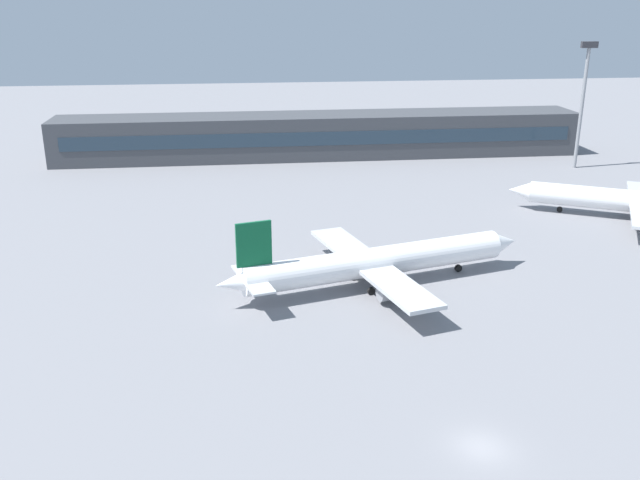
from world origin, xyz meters
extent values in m
plane|color=gray|center=(0.00, 40.00, 0.00)|extent=(400.00, 400.00, 0.00)
cube|color=#3F4247|center=(0.00, 102.46, 4.50)|extent=(110.63, 12.00, 9.00)
cube|color=#263847|center=(0.00, 96.41, 4.95)|extent=(105.10, 0.16, 2.80)
cylinder|color=white|center=(-1.81, 31.72, 2.98)|extent=(32.23, 11.76, 3.43)
cone|color=white|center=(15.35, 36.35, 2.98)|extent=(4.49, 4.12, 3.26)
cone|color=white|center=(-18.80, 27.14, 2.98)|extent=(3.93, 3.21, 2.40)
cube|color=#0C5933|center=(-16.18, 27.85, 7.17)|extent=(3.92, 1.35, 4.96)
cube|color=silver|center=(-16.44, 27.78, 3.16)|extent=(4.79, 9.36, 0.22)
cube|color=silver|center=(-2.68, 31.49, 2.71)|extent=(11.22, 27.25, 0.45)
cylinder|color=gray|center=(-1.27, 26.26, 1.43)|extent=(3.26, 2.49, 1.80)
cylinder|color=gray|center=(-4.09, 36.71, 1.43)|extent=(3.26, 2.49, 1.80)
cylinder|color=black|center=(9.16, 34.68, 0.45)|extent=(0.96, 0.58, 0.90)
cylinder|color=black|center=(-2.94, 28.99, 0.45)|extent=(0.96, 0.58, 0.90)
cylinder|color=black|center=(-4.16, 33.52, 0.45)|extent=(0.96, 0.58, 0.90)
cylinder|color=white|center=(42.71, 51.93, 2.90)|extent=(29.48, 17.98, 3.35)
cone|color=white|center=(27.44, 60.16, 2.90)|extent=(4.75, 4.54, 3.18)
cylinder|color=black|center=(32.95, 57.19, 0.44)|extent=(0.94, 0.73, 0.88)
cylinder|color=gray|center=(49.47, 85.85, 11.61)|extent=(0.70, 0.70, 23.22)
cube|color=#333338|center=(49.47, 85.85, 23.82)|extent=(3.20, 0.80, 1.20)
camera|label=1|loc=(-17.38, -42.01, 32.15)|focal=38.55mm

